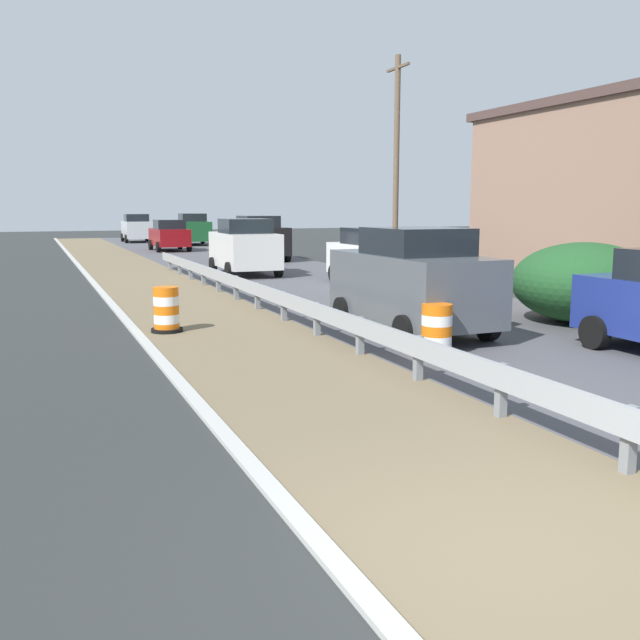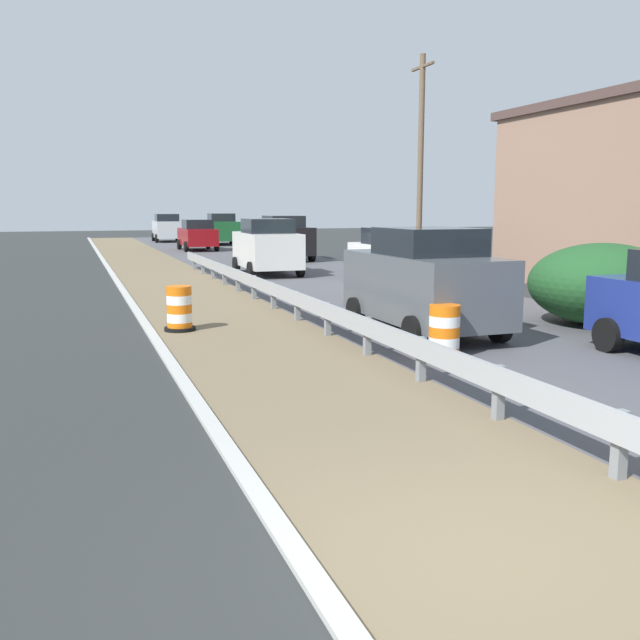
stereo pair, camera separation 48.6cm
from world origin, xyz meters
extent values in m
plane|color=#2B2D2D|center=(0.00, 0.00, 0.00)|extent=(160.00, 160.00, 0.00)
cube|color=#706047|center=(0.57, 0.00, 0.00)|extent=(3.55, 120.00, 0.01)
cube|color=#ADADA8|center=(-1.30, 0.00, 0.00)|extent=(0.20, 120.00, 0.11)
cube|color=slate|center=(2.18, 1.01, 0.35)|extent=(0.12, 0.12, 0.70)
cube|color=slate|center=(2.18, 3.07, 0.35)|extent=(0.12, 0.12, 0.70)
cube|color=slate|center=(2.18, 5.14, 0.35)|extent=(0.12, 0.12, 0.70)
cube|color=slate|center=(2.18, 7.21, 0.35)|extent=(0.12, 0.12, 0.70)
cube|color=slate|center=(2.18, 9.28, 0.35)|extent=(0.12, 0.12, 0.70)
cube|color=slate|center=(2.18, 11.35, 0.35)|extent=(0.12, 0.12, 0.70)
cube|color=slate|center=(2.18, 13.42, 0.35)|extent=(0.12, 0.12, 0.70)
cube|color=slate|center=(2.18, 15.49, 0.35)|extent=(0.12, 0.12, 0.70)
cube|color=slate|center=(2.18, 17.56, 0.35)|extent=(0.12, 0.12, 0.70)
cube|color=slate|center=(2.18, 19.63, 0.35)|extent=(0.12, 0.12, 0.70)
cube|color=slate|center=(2.18, 21.70, 0.35)|extent=(0.12, 0.12, 0.70)
cube|color=slate|center=(2.18, 23.77, 0.35)|extent=(0.12, 0.12, 0.70)
cube|color=slate|center=(2.18, 25.84, 0.35)|extent=(0.12, 0.12, 0.70)
cylinder|color=orange|center=(3.38, 6.54, 0.10)|extent=(0.55, 0.55, 0.19)
cylinder|color=white|center=(3.38, 6.54, 0.29)|extent=(0.55, 0.55, 0.19)
cylinder|color=orange|center=(3.38, 6.54, 0.48)|extent=(0.55, 0.55, 0.19)
cylinder|color=white|center=(3.38, 6.54, 0.67)|extent=(0.55, 0.55, 0.19)
cylinder|color=orange|center=(3.38, 6.54, 0.86)|extent=(0.55, 0.55, 0.19)
cylinder|color=black|center=(3.38, 6.54, 0.04)|extent=(0.69, 0.69, 0.08)
cylinder|color=orange|center=(-0.65, 10.92, 0.10)|extent=(0.54, 0.54, 0.20)
cylinder|color=white|center=(-0.65, 10.92, 0.29)|extent=(0.54, 0.54, 0.20)
cylinder|color=orange|center=(-0.65, 10.92, 0.49)|extent=(0.54, 0.54, 0.20)
cylinder|color=white|center=(-0.65, 10.92, 0.68)|extent=(0.54, 0.54, 0.20)
cylinder|color=orange|center=(-0.65, 10.92, 0.88)|extent=(0.54, 0.54, 0.20)
cylinder|color=black|center=(-0.65, 10.92, 0.04)|extent=(0.68, 0.68, 0.08)
cube|color=maroon|center=(4.69, 39.48, 0.84)|extent=(1.87, 4.18, 1.03)
cube|color=black|center=(4.69, 39.32, 1.63)|extent=(1.68, 1.93, 0.56)
cylinder|color=black|center=(3.76, 40.85, 0.32)|extent=(0.22, 0.64, 0.64)
cylinder|color=black|center=(5.61, 40.86, 0.32)|extent=(0.22, 0.64, 0.64)
cylinder|color=black|center=(3.77, 38.10, 0.32)|extent=(0.22, 0.64, 0.64)
cylinder|color=black|center=(5.62, 38.11, 0.32)|extent=(0.22, 0.64, 0.64)
cube|color=black|center=(7.43, 29.70, 1.00)|extent=(2.02, 4.09, 1.36)
cube|color=black|center=(7.43, 29.86, 1.96)|extent=(1.78, 1.90, 0.56)
cylinder|color=black|center=(8.42, 28.38, 0.32)|extent=(0.23, 0.64, 0.64)
cylinder|color=black|center=(6.48, 28.34, 0.32)|extent=(0.23, 0.64, 0.64)
cylinder|color=black|center=(8.37, 31.05, 0.32)|extent=(0.23, 0.64, 0.64)
cylinder|color=black|center=(6.43, 31.01, 0.32)|extent=(0.23, 0.64, 0.64)
cube|color=#4C5156|center=(4.18, 8.86, 1.00)|extent=(1.92, 4.33, 1.36)
cube|color=black|center=(4.18, 8.68, 1.96)|extent=(1.72, 1.99, 0.56)
cylinder|color=black|center=(3.23, 10.29, 0.32)|extent=(0.22, 0.64, 0.64)
cylinder|color=black|center=(5.14, 10.29, 0.32)|extent=(0.22, 0.64, 0.64)
cylinder|color=black|center=(3.23, 7.43, 0.32)|extent=(0.22, 0.64, 0.64)
cylinder|color=black|center=(5.14, 7.43, 0.32)|extent=(0.22, 0.64, 0.64)
cube|color=silver|center=(7.73, 17.43, 0.86)|extent=(1.98, 4.20, 1.08)
cube|color=black|center=(7.73, 17.59, 1.68)|extent=(1.74, 1.95, 0.56)
cylinder|color=black|center=(8.71, 16.08, 0.32)|extent=(0.24, 0.65, 0.64)
cylinder|color=black|center=(6.82, 16.03, 0.32)|extent=(0.24, 0.65, 0.64)
cylinder|color=black|center=(8.64, 18.82, 0.32)|extent=(0.24, 0.65, 0.64)
cylinder|color=black|center=(6.76, 18.78, 0.32)|extent=(0.24, 0.65, 0.64)
cube|color=silver|center=(4.36, 51.34, 0.96)|extent=(1.93, 4.18, 1.28)
cube|color=black|center=(4.36, 51.17, 1.88)|extent=(1.71, 1.94, 0.56)
cylinder|color=black|center=(3.45, 52.72, 0.32)|extent=(0.23, 0.64, 0.64)
cylinder|color=black|center=(5.32, 52.69, 0.32)|extent=(0.23, 0.64, 0.64)
cylinder|color=black|center=(3.41, 49.98, 0.32)|extent=(0.23, 0.64, 0.64)
cylinder|color=black|center=(5.28, 49.95, 0.32)|extent=(0.23, 0.64, 0.64)
cube|color=#195128|center=(7.53, 45.64, 0.99)|extent=(2.00, 4.22, 1.35)
cube|color=black|center=(7.53, 45.81, 1.95)|extent=(1.75, 1.96, 0.56)
cylinder|color=black|center=(8.44, 44.24, 0.32)|extent=(0.24, 0.65, 0.64)
cylinder|color=black|center=(6.55, 44.29, 0.32)|extent=(0.24, 0.65, 0.64)
cylinder|color=black|center=(8.51, 47.00, 0.32)|extent=(0.24, 0.65, 0.64)
cylinder|color=black|center=(6.62, 47.05, 0.32)|extent=(0.24, 0.65, 0.64)
cube|color=silver|center=(4.56, 22.67, 0.99)|extent=(2.03, 4.19, 1.34)
cube|color=black|center=(4.56, 22.51, 1.94)|extent=(1.79, 1.95, 0.56)
cylinder|color=black|center=(3.62, 24.06, 0.32)|extent=(0.23, 0.64, 0.64)
cylinder|color=black|center=(5.56, 24.02, 0.32)|extent=(0.23, 0.64, 0.64)
cylinder|color=black|center=(3.56, 21.33, 0.32)|extent=(0.23, 0.64, 0.64)
cylinder|color=black|center=(5.50, 21.28, 0.32)|extent=(0.23, 0.64, 0.64)
cylinder|color=black|center=(6.50, 5.96, 0.32)|extent=(0.23, 0.64, 0.64)
cylinder|color=brown|center=(11.20, 22.43, 4.43)|extent=(0.24, 0.24, 8.87)
cube|color=brown|center=(11.20, 22.43, 8.37)|extent=(0.12, 1.80, 0.10)
ellipsoid|color=#1E4C23|center=(8.57, 8.47, 0.93)|extent=(3.32, 3.32, 1.87)
camera|label=1|loc=(-3.26, -3.98, 2.66)|focal=38.98mm
camera|label=2|loc=(-2.81, -4.16, 2.66)|focal=38.98mm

